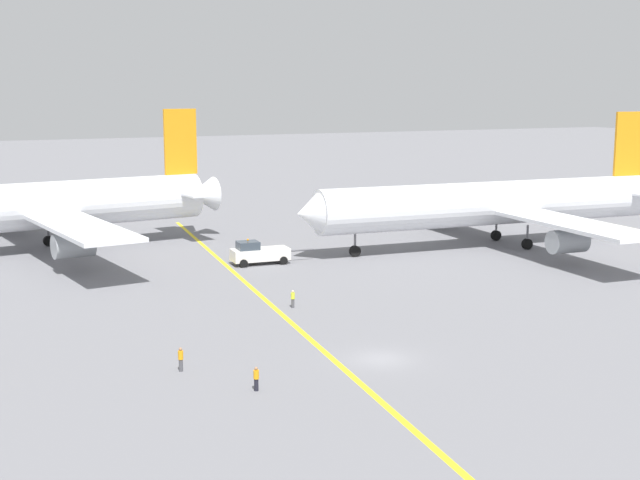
{
  "coord_description": "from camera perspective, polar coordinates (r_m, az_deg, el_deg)",
  "views": [
    {
      "loc": [
        -29.6,
        -51.79,
        19.05
      ],
      "look_at": [
        7.69,
        26.24,
        4.0
      ],
      "focal_mm": 48.31,
      "sensor_mm": 36.0,
      "label": 1
    }
  ],
  "objects": [
    {
      "name": "ground_crew_wing_walker_right",
      "position": [
        76.57,
        -1.81,
        -3.91
      ],
      "size": [
        0.36,
        0.36,
        1.59
      ],
      "color": "#4C4C51",
      "rests_on": "ground"
    },
    {
      "name": "airliner_being_pushed",
      "position": [
        108.06,
        11.42,
        2.36
      ],
      "size": [
        50.88,
        49.13,
        16.36
      ],
      "color": "white",
      "rests_on": "ground"
    },
    {
      "name": "pushback_tug",
      "position": [
        95.78,
        -4.1,
        -0.87
      ],
      "size": [
        9.67,
        3.22,
        2.94
      ],
      "color": "white",
      "rests_on": "ground"
    },
    {
      "name": "ground_crew_marshaller_foreground",
      "position": [
        56.05,
        -4.25,
        -9.13
      ],
      "size": [
        0.36,
        0.36,
        1.6
      ],
      "color": "black",
      "rests_on": "ground"
    },
    {
      "name": "taxiway_stripe",
      "position": [
        70.27,
        -1.5,
        -5.86
      ],
      "size": [
        15.08,
        119.17,
        0.01
      ],
      "primitive_type": "cube",
      "rotation": [
        0.0,
        0.0,
        -0.12
      ],
      "color": "yellow",
      "rests_on": "ground"
    },
    {
      "name": "ground_plane",
      "position": [
        62.62,
        4.05,
        -7.86
      ],
      "size": [
        600.0,
        600.0,
        0.0
      ],
      "primitive_type": "plane",
      "color": "slate"
    },
    {
      "name": "ground_crew_ramp_agent_by_cones",
      "position": [
        60.33,
        -9.21,
        -7.78
      ],
      "size": [
        0.36,
        0.36,
        1.7
      ],
      "color": "#4C4C51",
      "rests_on": "ground"
    },
    {
      "name": "airliner_at_gate_left",
      "position": [
        107.15,
        -18.57,
        2.07
      ],
      "size": [
        48.43,
        50.03,
        16.76
      ],
      "color": "white",
      "rests_on": "ground"
    }
  ]
}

